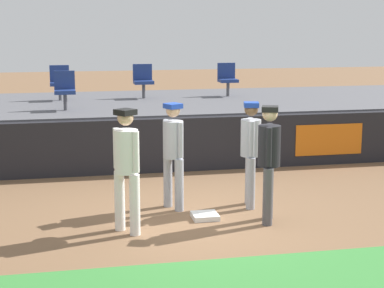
{
  "coord_description": "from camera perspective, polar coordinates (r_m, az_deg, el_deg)",
  "views": [
    {
      "loc": [
        -2.17,
        -9.35,
        3.06
      ],
      "look_at": [
        -0.01,
        1.03,
        1.0
      ],
      "focal_mm": 59.93,
      "sensor_mm": 36.0,
      "label": 1
    }
  ],
  "objects": [
    {
      "name": "player_umpire",
      "position": [
        9.75,
        6.87,
        -1.05
      ],
      "size": [
        0.44,
        0.48,
        1.8
      ],
      "rotation": [
        0.0,
        0.0,
        -1.92
      ],
      "color": "#4C4C51",
      "rests_on": "ground_plane"
    },
    {
      "name": "seat_back_center",
      "position": [
        16.1,
        -4.37,
        5.78
      ],
      "size": [
        0.48,
        0.44,
        0.84
      ],
      "color": "#4C4C51",
      "rests_on": "bleacher_platform"
    },
    {
      "name": "seat_front_left",
      "position": [
        14.18,
        -11.26,
        4.89
      ],
      "size": [
        0.45,
        0.44,
        0.84
      ],
      "color": "#4C4C51",
      "rests_on": "bleacher_platform"
    },
    {
      "name": "first_base",
      "position": [
        10.09,
        1.16,
        -6.42
      ],
      "size": [
        0.4,
        0.4,
        0.08
      ],
      "primitive_type": "cube",
      "color": "white",
      "rests_on": "ground_plane"
    },
    {
      "name": "seat_back_right",
      "position": [
        16.52,
        3.17,
        5.93
      ],
      "size": [
        0.46,
        0.44,
        0.84
      ],
      "color": "#4C4C51",
      "rests_on": "bleacher_platform"
    },
    {
      "name": "player_fielder_home",
      "position": [
        9.25,
        -5.88,
        -1.62
      ],
      "size": [
        0.48,
        0.59,
        1.82
      ],
      "rotation": [
        0.0,
        0.0,
        -0.94
      ],
      "color": "white",
      "rests_on": "ground_plane"
    },
    {
      "name": "player_coach_visitor",
      "position": [
        10.55,
        5.24,
        -0.24
      ],
      "size": [
        0.4,
        0.48,
        1.75
      ],
      "rotation": [
        0.0,
        0.0,
        -1.8
      ],
      "color": "#9EA3AD",
      "rests_on": "ground_plane"
    },
    {
      "name": "ground_plane",
      "position": [
        10.08,
        1.27,
        -6.69
      ],
      "size": [
        60.0,
        60.0,
        0.0
      ],
      "primitive_type": "plane",
      "color": "brown"
    },
    {
      "name": "bleacher_platform",
      "position": [
        15.58,
        -3.58,
        1.77
      ],
      "size": [
        18.0,
        4.8,
        1.13
      ],
      "primitive_type": "cube",
      "color": "#59595E",
      "rests_on": "ground_plane"
    },
    {
      "name": "player_runner_visitor",
      "position": [
        10.38,
        -1.68,
        -0.4
      ],
      "size": [
        0.44,
        0.45,
        1.75
      ],
      "rotation": [
        0.0,
        0.0,
        -1.11
      ],
      "color": "#9EA3AD",
      "rests_on": "ground_plane"
    },
    {
      "name": "seat_back_left",
      "position": [
        15.97,
        -11.69,
        5.54
      ],
      "size": [
        0.47,
        0.44,
        0.84
      ],
      "color": "#4C4C51",
      "rests_on": "bleacher_platform"
    },
    {
      "name": "field_wall",
      "position": [
        13.09,
        -1.9,
        -0.06
      ],
      "size": [
        18.0,
        0.26,
        1.1
      ],
      "color": "black",
      "rests_on": "ground_plane"
    }
  ]
}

